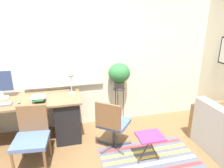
{
  "coord_description": "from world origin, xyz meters",
  "views": [
    {
      "loc": [
        0.29,
        -2.81,
        1.99
      ],
      "look_at": [
        1.05,
        0.17,
        0.96
      ],
      "focal_mm": 32.0,
      "sensor_mm": 36.0,
      "label": 1
    }
  ],
  "objects_px": {
    "monitor": "(0,84)",
    "desk_chair_wooden": "(32,136)",
    "office_chair_swivel": "(112,123)",
    "mouse": "(19,102)",
    "desk_lamp": "(71,77)",
    "book_stack": "(39,98)",
    "folding_stool": "(150,138)",
    "plant_stand": "(119,95)",
    "potted_plant": "(119,74)"
  },
  "relations": [
    {
      "from": "office_chair_swivel",
      "to": "folding_stool",
      "type": "relative_size",
      "value": 1.91
    },
    {
      "from": "desk_chair_wooden",
      "to": "monitor",
      "type": "bearing_deg",
      "value": 128.95
    },
    {
      "from": "desk_chair_wooden",
      "to": "office_chair_swivel",
      "type": "xyz_separation_m",
      "value": [
        1.16,
        0.06,
        -0.0
      ]
    },
    {
      "from": "desk_lamp",
      "to": "folding_stool",
      "type": "distance_m",
      "value": 1.6
    },
    {
      "from": "plant_stand",
      "to": "folding_stool",
      "type": "xyz_separation_m",
      "value": [
        0.11,
        -1.17,
        -0.22
      ]
    },
    {
      "from": "monitor",
      "to": "plant_stand",
      "type": "bearing_deg",
      "value": 0.98
    },
    {
      "from": "monitor",
      "to": "desk_lamp",
      "type": "bearing_deg",
      "value": -2.7
    },
    {
      "from": "office_chair_swivel",
      "to": "plant_stand",
      "type": "xyz_separation_m",
      "value": [
        0.32,
        0.74,
        0.16
      ]
    },
    {
      "from": "office_chair_swivel",
      "to": "plant_stand",
      "type": "height_order",
      "value": "office_chair_swivel"
    },
    {
      "from": "mouse",
      "to": "office_chair_swivel",
      "type": "relative_size",
      "value": 0.08
    },
    {
      "from": "office_chair_swivel",
      "to": "mouse",
      "type": "bearing_deg",
      "value": 22.11
    },
    {
      "from": "book_stack",
      "to": "folding_stool",
      "type": "xyz_separation_m",
      "value": [
        1.5,
        -0.82,
        -0.42
      ]
    },
    {
      "from": "monitor",
      "to": "mouse",
      "type": "bearing_deg",
      "value": -45.3
    },
    {
      "from": "folding_stool",
      "to": "plant_stand",
      "type": "bearing_deg",
      "value": 95.56
    },
    {
      "from": "plant_stand",
      "to": "potted_plant",
      "type": "xyz_separation_m",
      "value": [
        0.0,
        0.0,
        0.41
      ]
    },
    {
      "from": "mouse",
      "to": "office_chair_swivel",
      "type": "xyz_separation_m",
      "value": [
        1.35,
        -0.41,
        -0.32
      ]
    },
    {
      "from": "mouse",
      "to": "desk_chair_wooden",
      "type": "relative_size",
      "value": 0.08
    },
    {
      "from": "folding_stool",
      "to": "potted_plant",
      "type": "bearing_deg",
      "value": 95.56
    },
    {
      "from": "office_chair_swivel",
      "to": "potted_plant",
      "type": "xyz_separation_m",
      "value": [
        0.32,
        0.74,
        0.57
      ]
    },
    {
      "from": "folding_stool",
      "to": "desk_chair_wooden",
      "type": "bearing_deg",
      "value": 166.92
    },
    {
      "from": "desk_chair_wooden",
      "to": "plant_stand",
      "type": "relative_size",
      "value": 1.14
    },
    {
      "from": "desk_lamp",
      "to": "desk_chair_wooden",
      "type": "distance_m",
      "value": 1.11
    },
    {
      "from": "book_stack",
      "to": "desk_lamp",
      "type": "bearing_deg",
      "value": 27.59
    },
    {
      "from": "desk_lamp",
      "to": "desk_chair_wooden",
      "type": "xyz_separation_m",
      "value": [
        -0.61,
        -0.71,
        -0.59
      ]
    },
    {
      "from": "plant_stand",
      "to": "desk_lamp",
      "type": "bearing_deg",
      "value": -174.39
    },
    {
      "from": "plant_stand",
      "to": "monitor",
      "type": "bearing_deg",
      "value": -179.02
    },
    {
      "from": "desk_chair_wooden",
      "to": "plant_stand",
      "type": "height_order",
      "value": "desk_chair_wooden"
    },
    {
      "from": "mouse",
      "to": "book_stack",
      "type": "xyz_separation_m",
      "value": [
        0.29,
        -0.02,
        0.04
      ]
    },
    {
      "from": "monitor",
      "to": "desk_chair_wooden",
      "type": "bearing_deg",
      "value": -57.27
    },
    {
      "from": "desk_lamp",
      "to": "folding_stool",
      "type": "height_order",
      "value": "desk_lamp"
    },
    {
      "from": "monitor",
      "to": "desk_chair_wooden",
      "type": "relative_size",
      "value": 0.55
    },
    {
      "from": "mouse",
      "to": "desk_chair_wooden",
      "type": "xyz_separation_m",
      "value": [
        0.2,
        -0.47,
        -0.32
      ]
    },
    {
      "from": "desk_lamp",
      "to": "office_chair_swivel",
      "type": "xyz_separation_m",
      "value": [
        0.55,
        -0.65,
        -0.59
      ]
    },
    {
      "from": "desk_lamp",
      "to": "potted_plant",
      "type": "relative_size",
      "value": 0.77
    },
    {
      "from": "desk_lamp",
      "to": "office_chair_swivel",
      "type": "bearing_deg",
      "value": -49.9
    },
    {
      "from": "potted_plant",
      "to": "office_chair_swivel",
      "type": "bearing_deg",
      "value": -113.41
    },
    {
      "from": "desk_chair_wooden",
      "to": "potted_plant",
      "type": "distance_m",
      "value": 1.77
    },
    {
      "from": "monitor",
      "to": "desk_lamp",
      "type": "distance_m",
      "value": 1.1
    },
    {
      "from": "desk_chair_wooden",
      "to": "book_stack",
      "type": "bearing_deg",
      "value": 84.06
    },
    {
      "from": "book_stack",
      "to": "desk_chair_wooden",
      "type": "bearing_deg",
      "value": -102.16
    },
    {
      "from": "mouse",
      "to": "plant_stand",
      "type": "bearing_deg",
      "value": 11.26
    },
    {
      "from": "mouse",
      "to": "potted_plant",
      "type": "xyz_separation_m",
      "value": [
        1.67,
        0.33,
        0.24
      ]
    },
    {
      "from": "book_stack",
      "to": "mouse",
      "type": "bearing_deg",
      "value": 176.22
    },
    {
      "from": "office_chair_swivel",
      "to": "potted_plant",
      "type": "relative_size",
      "value": 1.75
    },
    {
      "from": "mouse",
      "to": "folding_stool",
      "type": "distance_m",
      "value": 2.01
    },
    {
      "from": "desk_chair_wooden",
      "to": "office_chair_swivel",
      "type": "distance_m",
      "value": 1.16
    },
    {
      "from": "monitor",
      "to": "mouse",
      "type": "relative_size",
      "value": 6.7
    },
    {
      "from": "book_stack",
      "to": "potted_plant",
      "type": "distance_m",
      "value": 1.44
    },
    {
      "from": "desk_lamp",
      "to": "potted_plant",
      "type": "height_order",
      "value": "potted_plant"
    },
    {
      "from": "monitor",
      "to": "plant_stand",
      "type": "distance_m",
      "value": 2.01
    }
  ]
}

